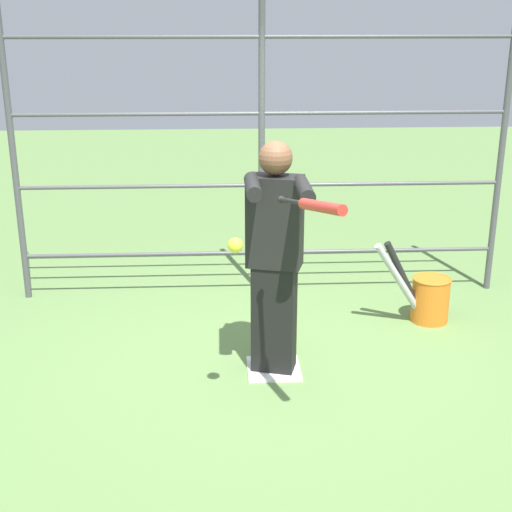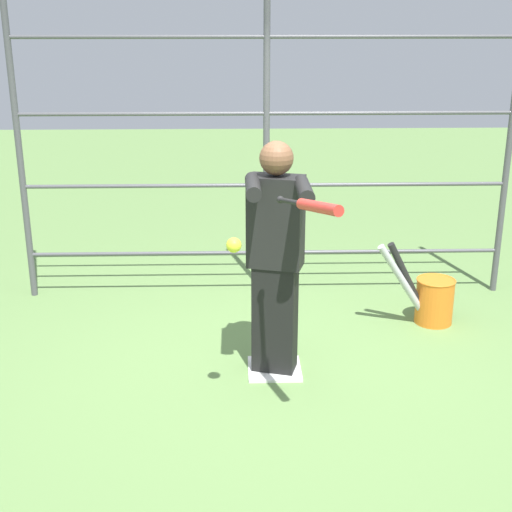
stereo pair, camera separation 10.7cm
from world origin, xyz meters
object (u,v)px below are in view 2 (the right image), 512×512
object	(u,v)px
batter	(276,253)
softball_in_flight	(234,245)
bat_bucket	(431,299)
baseball_bat_swinging	(314,206)

from	to	relation	value
batter	softball_in_flight	size ratio (longest dim) A/B	18.24
batter	bat_bucket	size ratio (longest dim) A/B	2.27
baseball_bat_swinging	bat_bucket	world-z (taller)	baseball_bat_swinging
softball_in_flight	baseball_bat_swinging	bearing A→B (deg)	150.21
batter	bat_bucket	bearing A→B (deg)	-148.61
batter	baseball_bat_swinging	world-z (taller)	batter
baseball_bat_swinging	softball_in_flight	distance (m)	0.62
baseball_bat_swinging	bat_bucket	size ratio (longest dim) A/B	1.01
baseball_bat_swinging	bat_bucket	bearing A→B (deg)	-125.26
softball_in_flight	batter	bearing A→B (deg)	-114.89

